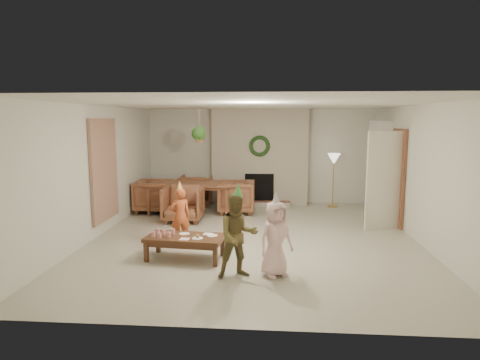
# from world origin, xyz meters

# --- Properties ---
(floor) EXTENTS (7.00, 7.00, 0.00)m
(floor) POSITION_xyz_m (0.00, 0.00, 0.00)
(floor) COLOR #B7B29E
(floor) RESTS_ON ground
(ceiling) EXTENTS (7.00, 7.00, 0.00)m
(ceiling) POSITION_xyz_m (0.00, 0.00, 2.50)
(ceiling) COLOR white
(ceiling) RESTS_ON wall_back
(wall_back) EXTENTS (7.00, 0.00, 7.00)m
(wall_back) POSITION_xyz_m (0.00, 3.50, 1.25)
(wall_back) COLOR silver
(wall_back) RESTS_ON floor
(wall_front) EXTENTS (7.00, 0.00, 7.00)m
(wall_front) POSITION_xyz_m (0.00, -3.50, 1.25)
(wall_front) COLOR silver
(wall_front) RESTS_ON floor
(wall_left) EXTENTS (0.00, 7.00, 7.00)m
(wall_left) POSITION_xyz_m (-3.00, 0.00, 1.25)
(wall_left) COLOR silver
(wall_left) RESTS_ON floor
(wall_right) EXTENTS (0.00, 7.00, 7.00)m
(wall_right) POSITION_xyz_m (3.00, 0.00, 1.25)
(wall_right) COLOR silver
(wall_right) RESTS_ON floor
(fireplace_mass) EXTENTS (2.50, 0.40, 2.50)m
(fireplace_mass) POSITION_xyz_m (0.00, 3.30, 1.25)
(fireplace_mass) COLOR #5A2B18
(fireplace_mass) RESTS_ON floor
(fireplace_hearth) EXTENTS (1.60, 0.30, 0.12)m
(fireplace_hearth) POSITION_xyz_m (0.00, 2.95, 0.06)
(fireplace_hearth) COLOR maroon
(fireplace_hearth) RESTS_ON floor
(fireplace_firebox) EXTENTS (0.75, 0.12, 0.75)m
(fireplace_firebox) POSITION_xyz_m (0.00, 3.12, 0.45)
(fireplace_firebox) COLOR black
(fireplace_firebox) RESTS_ON floor
(fireplace_wreath) EXTENTS (0.54, 0.10, 0.54)m
(fireplace_wreath) POSITION_xyz_m (0.00, 3.07, 1.55)
(fireplace_wreath) COLOR #173714
(fireplace_wreath) RESTS_ON fireplace_mass
(floor_lamp_base) EXTENTS (0.26, 0.26, 0.03)m
(floor_lamp_base) POSITION_xyz_m (1.89, 3.00, 0.01)
(floor_lamp_base) COLOR gold
(floor_lamp_base) RESTS_ON floor
(floor_lamp_post) EXTENTS (0.03, 0.03, 1.24)m
(floor_lamp_post) POSITION_xyz_m (1.89, 3.00, 0.64)
(floor_lamp_post) COLOR gold
(floor_lamp_post) RESTS_ON floor
(floor_lamp_shade) EXTENTS (0.33, 0.33, 0.28)m
(floor_lamp_shade) POSITION_xyz_m (1.89, 3.00, 1.24)
(floor_lamp_shade) COLOR beige
(floor_lamp_shade) RESTS_ON floor_lamp_post
(bookshelf_carcass) EXTENTS (0.30, 1.00, 2.20)m
(bookshelf_carcass) POSITION_xyz_m (2.84, 2.30, 1.10)
(bookshelf_carcass) COLOR white
(bookshelf_carcass) RESTS_ON floor
(bookshelf_shelf_a) EXTENTS (0.30, 0.92, 0.03)m
(bookshelf_shelf_a) POSITION_xyz_m (2.82, 2.30, 0.45)
(bookshelf_shelf_a) COLOR white
(bookshelf_shelf_a) RESTS_ON bookshelf_carcass
(bookshelf_shelf_b) EXTENTS (0.30, 0.92, 0.03)m
(bookshelf_shelf_b) POSITION_xyz_m (2.82, 2.30, 0.85)
(bookshelf_shelf_b) COLOR white
(bookshelf_shelf_b) RESTS_ON bookshelf_carcass
(bookshelf_shelf_c) EXTENTS (0.30, 0.92, 0.03)m
(bookshelf_shelf_c) POSITION_xyz_m (2.82, 2.30, 1.25)
(bookshelf_shelf_c) COLOR white
(bookshelf_shelf_c) RESTS_ON bookshelf_carcass
(bookshelf_shelf_d) EXTENTS (0.30, 0.92, 0.03)m
(bookshelf_shelf_d) POSITION_xyz_m (2.82, 2.30, 1.65)
(bookshelf_shelf_d) COLOR white
(bookshelf_shelf_d) RESTS_ON bookshelf_carcass
(books_row_lower) EXTENTS (0.20, 0.40, 0.24)m
(books_row_lower) POSITION_xyz_m (2.80, 2.15, 0.59)
(books_row_lower) COLOR #A9301F
(books_row_lower) RESTS_ON bookshelf_shelf_a
(books_row_mid) EXTENTS (0.20, 0.44, 0.24)m
(books_row_mid) POSITION_xyz_m (2.80, 2.35, 0.99)
(books_row_mid) COLOR navy
(books_row_mid) RESTS_ON bookshelf_shelf_b
(books_row_upper) EXTENTS (0.20, 0.36, 0.22)m
(books_row_upper) POSITION_xyz_m (2.80, 2.20, 1.38)
(books_row_upper) COLOR #B67927
(books_row_upper) RESTS_ON bookshelf_shelf_c
(door_frame) EXTENTS (0.05, 0.86, 2.04)m
(door_frame) POSITION_xyz_m (2.96, 1.20, 1.02)
(door_frame) COLOR brown
(door_frame) RESTS_ON floor
(door_leaf) EXTENTS (0.77, 0.32, 2.00)m
(door_leaf) POSITION_xyz_m (2.58, 0.82, 1.00)
(door_leaf) COLOR beige
(door_leaf) RESTS_ON floor
(curtain_panel) EXTENTS (0.06, 1.20, 2.00)m
(curtain_panel) POSITION_xyz_m (-2.96, 0.20, 1.25)
(curtain_panel) COLOR tan
(curtain_panel) RESTS_ON wall_left
(dining_table) EXTENTS (2.04, 1.16, 0.71)m
(dining_table) POSITION_xyz_m (-1.63, 2.08, 0.35)
(dining_table) COLOR brown
(dining_table) RESTS_ON floor
(dining_chair_near) EXTENTS (0.85, 0.88, 0.78)m
(dining_chair_near) POSITION_xyz_m (-1.62, 1.19, 0.39)
(dining_chair_near) COLOR brown
(dining_chair_near) RESTS_ON floor
(dining_chair_far) EXTENTS (0.85, 0.88, 0.78)m
(dining_chair_far) POSITION_xyz_m (-1.65, 2.97, 0.39)
(dining_chair_far) COLOR brown
(dining_chair_far) RESTS_ON floor
(dining_chair_left) EXTENTS (0.88, 0.85, 0.78)m
(dining_chair_left) POSITION_xyz_m (-2.52, 2.07, 0.39)
(dining_chair_left) COLOR brown
(dining_chair_left) RESTS_ON floor
(dining_chair_right) EXTENTS (0.88, 0.85, 0.78)m
(dining_chair_right) POSITION_xyz_m (-0.52, 2.10, 0.39)
(dining_chair_right) COLOR brown
(dining_chair_right) RESTS_ON floor
(hanging_plant_cord) EXTENTS (0.01, 0.01, 0.70)m
(hanging_plant_cord) POSITION_xyz_m (-1.30, 1.50, 2.15)
(hanging_plant_cord) COLOR tan
(hanging_plant_cord) RESTS_ON ceiling
(hanging_plant_pot) EXTENTS (0.16, 0.16, 0.12)m
(hanging_plant_pot) POSITION_xyz_m (-1.30, 1.50, 1.80)
(hanging_plant_pot) COLOR #995931
(hanging_plant_pot) RESTS_ON hanging_plant_cord
(hanging_plant_foliage) EXTENTS (0.32, 0.32, 0.32)m
(hanging_plant_foliage) POSITION_xyz_m (-1.30, 1.50, 1.92)
(hanging_plant_foliage) COLOR #26511B
(hanging_plant_foliage) RESTS_ON hanging_plant_pot
(coffee_table_top) EXTENTS (1.29, 0.75, 0.06)m
(coffee_table_top) POSITION_xyz_m (-1.05, -1.29, 0.35)
(coffee_table_top) COLOR #52301B
(coffee_table_top) RESTS_ON floor
(coffee_table_apron) EXTENTS (1.19, 0.64, 0.08)m
(coffee_table_apron) POSITION_xyz_m (-1.05, -1.29, 0.28)
(coffee_table_apron) COLOR #52301B
(coffee_table_apron) RESTS_ON floor
(coffee_leg_fl) EXTENTS (0.07, 0.07, 0.32)m
(coffee_leg_fl) POSITION_xyz_m (-1.64, -1.48, 0.16)
(coffee_leg_fl) COLOR #52301B
(coffee_leg_fl) RESTS_ON floor
(coffee_leg_fr) EXTENTS (0.07, 0.07, 0.32)m
(coffee_leg_fr) POSITION_xyz_m (-0.52, -1.60, 0.16)
(coffee_leg_fr) COLOR #52301B
(coffee_leg_fr) RESTS_ON floor
(coffee_leg_bl) EXTENTS (0.07, 0.07, 0.32)m
(coffee_leg_bl) POSITION_xyz_m (-1.58, -0.98, 0.16)
(coffee_leg_bl) COLOR #52301B
(coffee_leg_bl) RESTS_ON floor
(coffee_leg_br) EXTENTS (0.07, 0.07, 0.32)m
(coffee_leg_br) POSITION_xyz_m (-0.47, -1.10, 0.16)
(coffee_leg_br) COLOR #52301B
(coffee_leg_br) RESTS_ON floor
(cup_a) EXTENTS (0.07, 0.07, 0.09)m
(cup_a) POSITION_xyz_m (-1.54, -1.38, 0.42)
(cup_a) COLOR silver
(cup_a) RESTS_ON coffee_table_top
(cup_b) EXTENTS (0.07, 0.07, 0.09)m
(cup_b) POSITION_xyz_m (-1.52, -1.19, 0.42)
(cup_b) COLOR silver
(cup_b) RESTS_ON coffee_table_top
(cup_c) EXTENTS (0.07, 0.07, 0.09)m
(cup_c) POSITION_xyz_m (-1.43, -1.44, 0.42)
(cup_c) COLOR silver
(cup_c) RESTS_ON coffee_table_top
(cup_d) EXTENTS (0.07, 0.07, 0.09)m
(cup_d) POSITION_xyz_m (-1.41, -1.25, 0.42)
(cup_d) COLOR silver
(cup_d) RESTS_ON coffee_table_top
(cup_e) EXTENTS (0.07, 0.07, 0.09)m
(cup_e) POSITION_xyz_m (-1.29, -1.38, 0.42)
(cup_e) COLOR silver
(cup_e) RESTS_ON coffee_table_top
(cup_f) EXTENTS (0.07, 0.07, 0.09)m
(cup_f) POSITION_xyz_m (-1.27, -1.19, 0.42)
(cup_f) COLOR silver
(cup_f) RESTS_ON coffee_table_top
(plate_a) EXTENTS (0.19, 0.19, 0.01)m
(plate_a) POSITION_xyz_m (-1.09, -1.17, 0.38)
(plate_a) COLOR white
(plate_a) RESTS_ON coffee_table_top
(plate_b) EXTENTS (0.19, 0.19, 0.01)m
(plate_b) POSITION_xyz_m (-0.83, -1.41, 0.38)
(plate_b) COLOR white
(plate_b) RESTS_ON coffee_table_top
(plate_c) EXTENTS (0.19, 0.19, 0.01)m
(plate_c) POSITION_xyz_m (-0.62, -1.24, 0.38)
(plate_c) COLOR white
(plate_c) RESTS_ON coffee_table_top
(food_scoop) EXTENTS (0.07, 0.07, 0.07)m
(food_scoop) POSITION_xyz_m (-0.83, -1.41, 0.42)
(food_scoop) COLOR tan
(food_scoop) RESTS_ON plate_b
(napkin_left) EXTENTS (0.16, 0.16, 0.01)m
(napkin_left) POSITION_xyz_m (-1.03, -1.46, 0.38)
(napkin_left) COLOR #FFBBD4
(napkin_left) RESTS_ON coffee_table_top
(napkin_right) EXTENTS (0.16, 0.16, 0.01)m
(napkin_right) POSITION_xyz_m (-0.71, -1.16, 0.38)
(napkin_right) COLOR #FFBBD4
(napkin_right) RESTS_ON coffee_table_top
(child_red) EXTENTS (0.44, 0.38, 1.01)m
(child_red) POSITION_xyz_m (-1.31, -0.47, 0.51)
(child_red) COLOR #C35429
(child_red) RESTS_ON floor
(party_hat_red) EXTENTS (0.15, 0.15, 0.19)m
(party_hat_red) POSITION_xyz_m (-1.31, -0.47, 1.06)
(party_hat_red) COLOR #EEE84F
(party_hat_red) RESTS_ON child_red
(child_plaid) EXTENTS (0.70, 0.62, 1.21)m
(child_plaid) POSITION_xyz_m (-0.15, -1.99, 0.60)
(child_plaid) COLOR brown
(child_plaid) RESTS_ON floor
(party_hat_plaid) EXTENTS (0.15, 0.15, 0.20)m
(party_hat_plaid) POSITION_xyz_m (-0.15, -1.99, 1.25)
(party_hat_plaid) COLOR green
(party_hat_plaid) RESTS_ON child_plaid
(child_pink) EXTENTS (0.63, 0.59, 1.09)m
(child_pink) POSITION_xyz_m (0.39, -1.90, 0.54)
(child_pink) COLOR #FDCCCA
(child_pink) RESTS_ON floor
(party_hat_pink) EXTENTS (0.19, 0.19, 0.20)m
(party_hat_pink) POSITION_xyz_m (0.39, -1.90, 1.13)
(party_hat_pink) COLOR #B8B9BF
(party_hat_pink) RESTS_ON child_pink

